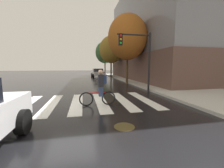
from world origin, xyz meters
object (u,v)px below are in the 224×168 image
Objects in this scene: cyclist at (100,88)px; fire_hydrant at (141,78)px; street_tree_far at (105,52)px; street_tree_near at (127,37)px; street_tree_mid at (111,50)px; manhole_cover at (124,127)px; traffic_light_near at (139,52)px; sedan_mid at (98,73)px.

fire_hydrant is (5.73, 8.41, -0.31)m from cyclist.
fire_hydrant is at bearing -82.60° from street_tree_far.
fire_hydrant is 0.11× the size of street_tree_near.
manhole_cover is at bearing -100.13° from street_tree_mid.
manhole_cover is at bearing -97.58° from street_tree_far.
street_tree_near is at bearing 81.77° from traffic_light_near.
sedan_mid is 4.55m from street_tree_mid.
manhole_cover is 0.15× the size of traffic_light_near.
traffic_light_near reaches higher than cyclist.
cyclist is 0.24× the size of street_tree_near.
traffic_light_near is (3.10, 2.94, 2.02)m from cyclist.
cyclist is 4.73m from traffic_light_near.
traffic_light_near is 5.38× the size of fire_hydrant.
fire_hydrant is (5.29, 10.90, 0.53)m from manhole_cover.
street_tree_near is (3.35, 10.14, 4.81)m from manhole_cover.
manhole_cover is 0.09× the size of street_tree_near.
street_tree_far reaches higher than cyclist.
cyclist reaches higher than manhole_cover.
street_tree_mid reaches higher than fire_hydrant.
traffic_light_near is 0.59× the size of street_tree_far.
cyclist is (-1.66, -17.39, 0.08)m from sedan_mid.
cyclist is 2.19× the size of fire_hydrant.
cyclist is at bearing -124.27° from fire_hydrant.
street_tree_near reaches higher than manhole_cover.
sedan_mid is 0.61× the size of street_tree_near.
street_tree_near reaches higher than fire_hydrant.
street_tree_mid reaches higher than cyclist.
street_tree_near is at bearing 63.69° from cyclist.
street_tree_mid is at bearing 87.26° from traffic_light_near.
traffic_light_near is at bearing -98.23° from street_tree_near.
street_tree_mid is at bearing 104.99° from fire_hydrant.
manhole_cover is at bearing -108.27° from street_tree_near.
traffic_light_near is 5.15m from street_tree_near.
street_tree_mid is (-0.06, 8.25, -0.28)m from street_tree_near.
manhole_cover is 26.17m from street_tree_far.
fire_hydrant is (4.07, -8.98, -0.23)m from sedan_mid.
sedan_mid reaches higher than manhole_cover.
cyclist is at bearing -103.18° from street_tree_mid.
street_tree_near is 8.25m from street_tree_mid.
street_tree_mid reaches higher than traffic_light_near.
traffic_light_near is 0.63× the size of street_tree_mid.
sedan_mid is at bearing 102.29° from street_tree_near.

